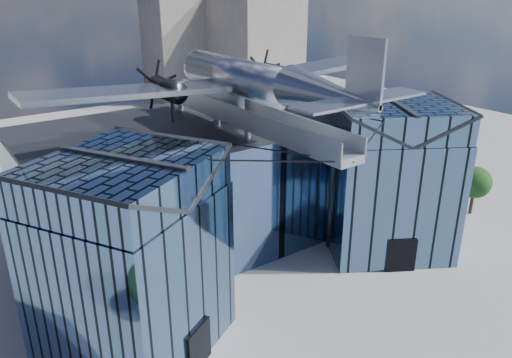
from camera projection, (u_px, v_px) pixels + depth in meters
ground_plane at (272, 280)px, 35.97m from camera, size 120.00×120.00×0.00m
museum at (227, 184)px, 38.32m from camera, size 32.88×24.50×17.60m
bg_towers at (69, 56)px, 71.32m from camera, size 77.00×24.50×26.00m
tree_plaza_e at (475, 182)px, 45.13m from camera, size 3.49×3.49×4.56m
tree_side_e at (414, 158)px, 50.63m from camera, size 3.68×3.68×4.91m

